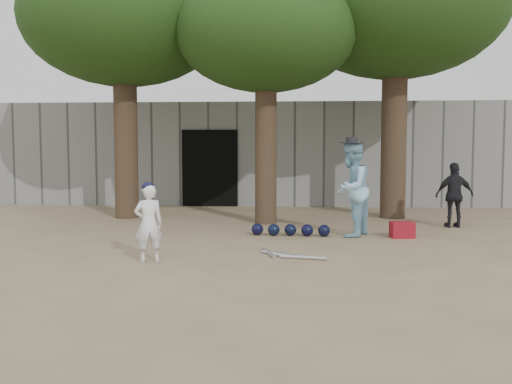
# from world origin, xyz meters

# --- Properties ---
(ground) EXTENTS (70.00, 70.00, 0.00)m
(ground) POSITION_xyz_m (0.00, 0.00, 0.00)
(ground) COLOR #937C5E
(ground) RESTS_ON ground
(boy_player) EXTENTS (0.49, 0.41, 1.15)m
(boy_player) POSITION_xyz_m (-0.91, -0.23, 0.57)
(boy_player) COLOR white
(boy_player) RESTS_ON ground
(spectator_blue) EXTENTS (1.01, 1.10, 1.82)m
(spectator_blue) POSITION_xyz_m (2.32, 2.43, 0.91)
(spectator_blue) COLOR #90C7DF
(spectator_blue) RESTS_ON ground
(spectator_dark) EXTENTS (0.84, 0.41, 1.38)m
(spectator_dark) POSITION_xyz_m (4.62, 3.81, 0.69)
(spectator_dark) COLOR black
(spectator_dark) RESTS_ON ground
(red_bag) EXTENTS (0.45, 0.36, 0.30)m
(red_bag) POSITION_xyz_m (3.26, 2.32, 0.15)
(red_bag) COLOR maroon
(red_bag) RESTS_ON ground
(back_building) EXTENTS (16.00, 5.24, 3.00)m
(back_building) POSITION_xyz_m (-0.00, 10.33, 1.50)
(back_building) COLOR gray
(back_building) RESTS_ON ground
(helmet_row) EXTENTS (1.51, 0.33, 0.23)m
(helmet_row) POSITION_xyz_m (1.17, 2.39, 0.12)
(helmet_row) COLOR black
(helmet_row) RESTS_ON ground
(bat_pile) EXTENTS (1.03, 0.81, 0.06)m
(bat_pile) POSITION_xyz_m (1.11, 0.28, 0.03)
(bat_pile) COLOR silver
(bat_pile) RESTS_ON ground
(tree_row) EXTENTS (11.40, 5.80, 6.69)m
(tree_row) POSITION_xyz_m (0.74, 5.02, 4.69)
(tree_row) COLOR brown
(tree_row) RESTS_ON ground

